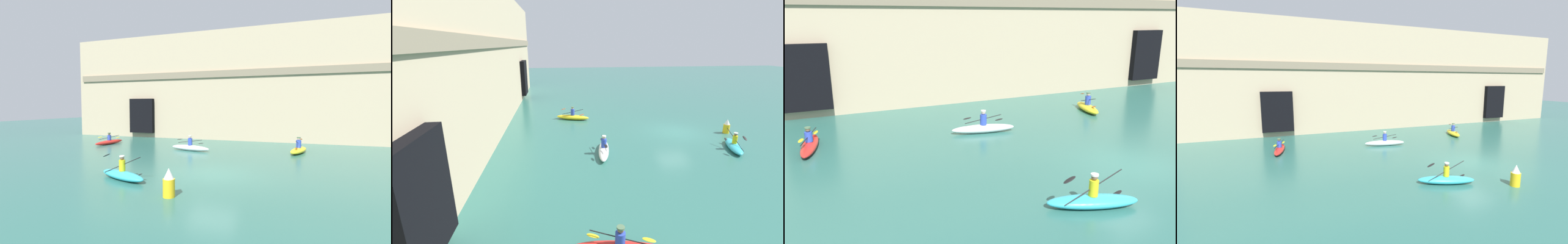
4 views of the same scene
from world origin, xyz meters
TOP-DOWN VIEW (x-y plane):
  - ground_plane at (0.00, 0.00)m, footprint 120.00×120.00m
  - cliff_bluff at (2.22, 16.43)m, footprint 45.10×6.31m
  - kayak_red at (-11.80, 7.46)m, footprint 1.16×3.30m
  - kayak_white at (-3.49, 6.47)m, footprint 3.41×1.28m
  - kayak_yellow at (4.60, 7.90)m, footprint 1.73×3.13m
  - kayak_cyan at (-3.83, -2.30)m, footprint 3.05×1.75m
  - marker_buoy at (-0.71, -3.84)m, footprint 0.47×0.47m

SIDE VIEW (x-z plane):
  - ground_plane at x=0.00m, z-range 0.00..0.00m
  - kayak_red at x=-11.80m, z-range -0.30..0.77m
  - kayak_cyan at x=-3.83m, z-range -0.36..0.84m
  - kayak_yellow at x=4.60m, z-range -0.34..0.87m
  - kayak_white at x=-3.49m, z-range -0.34..0.87m
  - marker_buoy at x=-0.71m, z-range -0.04..1.08m
  - cliff_bluff at x=2.22m, z-range -0.01..11.37m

